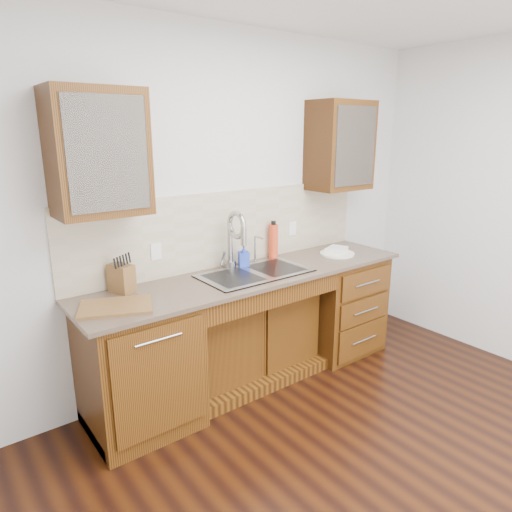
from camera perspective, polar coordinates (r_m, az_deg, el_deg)
ground at (r=3.07m, az=17.94°, el=-26.26°), size 4.00×3.50×0.10m
wall_back at (r=3.65m, az=-3.82°, el=5.88°), size 4.00×0.10×2.70m
base_cabinet_left at (r=3.22m, az=-14.41°, el=-13.15°), size 0.70×0.62×0.88m
base_cabinet_center at (r=3.74m, az=-1.22°, el=-9.96°), size 1.20×0.44×0.70m
base_cabinet_right at (r=4.23m, az=10.01°, el=-5.78°), size 0.70×0.62×0.88m
countertop at (r=3.46m, az=-0.25°, el=-2.38°), size 2.70×0.65×0.03m
backsplash at (r=3.63m, az=-3.25°, el=3.50°), size 2.70×0.02×0.59m
sink at (r=3.47m, az=-0.10°, el=-3.54°), size 0.84×0.46×0.19m
faucet at (r=3.53m, az=-3.26°, el=1.58°), size 0.04×0.04×0.40m
filter_tap at (r=3.70m, az=-0.13°, el=0.97°), size 0.02×0.02×0.24m
upper_cabinet_left at (r=2.94m, az=-19.17°, el=12.08°), size 0.55×0.34×0.75m
upper_cabinet_right at (r=4.12m, az=10.44°, el=13.40°), size 0.55×0.34×0.75m
outlet_left at (r=3.33m, az=-12.40°, el=0.55°), size 0.08×0.01×0.12m
outlet_right at (r=4.03m, az=4.56°, el=3.44°), size 0.08×0.01×0.12m
soap_bottle at (r=3.59m, az=-1.54°, el=0.01°), size 0.11×0.11×0.18m
water_bottle at (r=3.84m, az=2.18°, el=1.85°), size 0.10×0.10×0.29m
plate at (r=4.03m, az=10.11°, el=0.29°), size 0.34×0.34×0.02m
dish_towel at (r=4.08m, az=10.01°, el=0.83°), size 0.24×0.21×0.03m
knife_block at (r=3.16m, az=-16.47°, el=-2.70°), size 0.15×0.20×0.19m
cutting_board at (r=2.92m, az=-17.11°, el=-6.07°), size 0.51×0.44×0.02m
cup_left_a at (r=2.91m, az=-21.09°, el=10.83°), size 0.12×0.12×0.09m
cup_left_b at (r=2.99m, az=-16.44°, el=11.38°), size 0.13×0.13×0.10m
cup_right_a at (r=4.04m, az=9.35°, el=12.66°), size 0.14×0.14×0.09m
cup_right_b at (r=4.17m, az=10.97°, el=12.73°), size 0.13×0.13×0.10m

